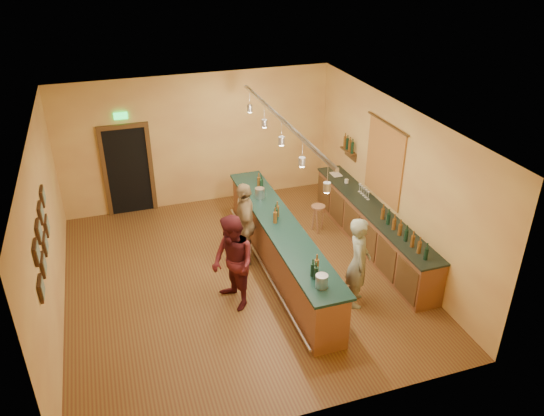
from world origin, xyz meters
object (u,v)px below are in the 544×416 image
object	(u,v)px
bartender	(359,262)
customer_b	(245,223)
customer_a	(233,263)
bar_stool	(318,212)
tasting_bar	(281,244)
back_counter	(372,228)

from	to	relation	value
bartender	customer_b	distance (m)	2.47
customer_a	bartender	bearing A→B (deg)	58.31
customer_b	bar_stool	distance (m)	2.01
customer_a	customer_b	xyz separation A→B (m)	(0.59, 1.32, -0.02)
tasting_bar	customer_b	distance (m)	0.82
customer_b	bar_stool	world-z (taller)	customer_b
customer_a	bar_stool	distance (m)	3.17
back_counter	bartender	xyz separation A→B (m)	(-1.14, -1.59, 0.38)
back_counter	customer_a	world-z (taller)	customer_a
customer_a	customer_b	distance (m)	1.44
back_counter	bar_stool	distance (m)	1.29
tasting_bar	bar_stool	bearing A→B (deg)	42.37
tasting_bar	customer_a	distance (m)	1.43
bar_stool	back_counter	bearing A→B (deg)	-51.15
customer_a	back_counter	bearing A→B (deg)	91.23
bartender	customer_a	world-z (taller)	customer_a
customer_a	customer_b	bearing A→B (deg)	140.65
back_counter	bartender	distance (m)	2.00
tasting_bar	customer_b	world-z (taller)	customer_b
back_counter	bar_stool	xyz separation A→B (m)	(-0.81, 1.00, 0.01)
tasting_bar	customer_a	bearing A→B (deg)	-145.95
tasting_bar	customer_a	xyz separation A→B (m)	(-1.16, -0.78, 0.29)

